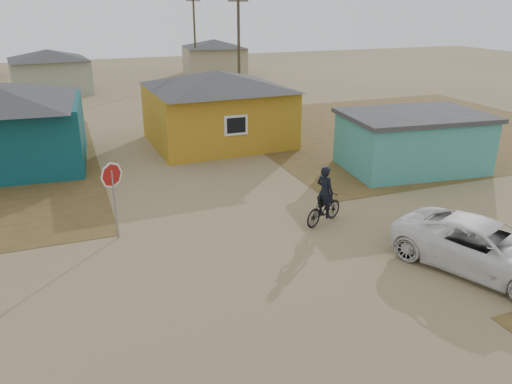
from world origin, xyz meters
TOP-DOWN VIEW (x-y plane):
  - ground at (0.00, 0.00)m, footprint 120.00×120.00m
  - grass_ne at (14.00, 13.00)m, footprint 20.00×18.00m
  - house_yellow at (2.50, 14.00)m, footprint 7.72×6.76m
  - shed_turquoise at (9.50, 6.50)m, footprint 6.71×4.93m
  - house_pale_west at (-6.00, 34.00)m, footprint 7.04×6.15m
  - house_beige_east at (10.00, 40.00)m, footprint 6.95×6.05m
  - utility_pole_near at (6.50, 22.00)m, footprint 1.40×0.20m
  - utility_pole_far at (7.50, 38.00)m, footprint 1.40×0.20m
  - stop_sign at (-4.05, 3.85)m, footprint 0.84×0.22m
  - cyclist at (2.82, 2.47)m, footprint 1.90×1.24m
  - vehicle at (5.56, -2.10)m, footprint 4.29×5.73m

SIDE VIEW (x-z plane):
  - ground at x=0.00m, z-range 0.00..0.00m
  - grass_ne at x=14.00m, z-range 0.00..0.01m
  - vehicle at x=5.56m, z-range 0.00..1.45m
  - cyclist at x=2.82m, z-range -0.28..1.80m
  - shed_turquoise at x=9.50m, z-range 0.01..2.61m
  - house_pale_west at x=-6.00m, z-range 0.06..3.66m
  - house_beige_east at x=10.00m, z-range 0.06..3.66m
  - stop_sign at x=-4.05m, z-range 0.60..3.22m
  - house_yellow at x=2.50m, z-range 0.05..3.95m
  - utility_pole_near at x=6.50m, z-range 0.14..8.14m
  - utility_pole_far at x=7.50m, z-range 0.14..8.14m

